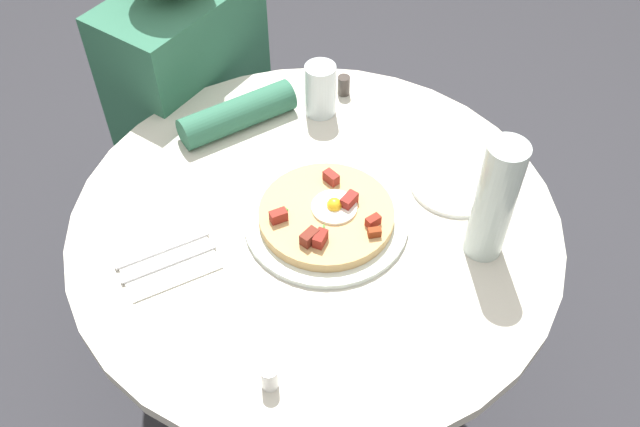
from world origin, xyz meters
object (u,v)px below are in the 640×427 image
at_px(person_seated, 199,137).
at_px(fork, 169,263).
at_px(pizza_plate, 325,222).
at_px(water_bottle, 494,201).
at_px(water_glass, 320,90).
at_px(pepper_shaker, 344,85).
at_px(bread_plate, 455,183).
at_px(breakfast_pizza, 326,216).
at_px(knife, 163,249).
at_px(salt_shaker, 269,377).
at_px(dining_table, 316,272).

distance_m(person_seated, fork, 0.67).
height_order(pizza_plate, water_bottle, water_bottle).
height_order(fork, water_glass, water_glass).
bearing_deg(pepper_shaker, water_glass, -5.45).
bearing_deg(water_bottle, bread_plate, -135.38).
relative_size(breakfast_pizza, bread_plate, 1.40).
bearing_deg(water_glass, breakfast_pizza, 36.22).
xyz_separation_m(person_seated, knife, (0.47, 0.36, 0.25)).
bearing_deg(person_seated, knife, 37.77).
bearing_deg(knife, salt_shaker, -79.45).
xyz_separation_m(dining_table, person_seated, (-0.24, -0.55, -0.07)).
bearing_deg(dining_table, pizza_plate, 80.91).
relative_size(person_seated, bread_plate, 6.13).
bearing_deg(water_bottle, pizza_plate, -66.69).
distance_m(person_seated, pepper_shaker, 0.48).
xyz_separation_m(breakfast_pizza, knife, (0.23, -0.21, -0.02)).
xyz_separation_m(person_seated, water_glass, (-0.03, 0.38, 0.31)).
bearing_deg(water_bottle, knife, -54.57).
distance_m(fork, pepper_shaker, 0.60).
height_order(knife, salt_shaker, salt_shaker).
bearing_deg(water_bottle, pepper_shaker, -116.86).
xyz_separation_m(person_seated, pepper_shaker, (-0.11, 0.38, 0.27)).
relative_size(breakfast_pizza, salt_shaker, 5.30).
distance_m(knife, water_glass, 0.50).
distance_m(dining_table, pepper_shaker, 0.43).
relative_size(person_seated, water_glass, 9.29).
relative_size(pizza_plate, fork, 1.76).
height_order(fork, pepper_shaker, pepper_shaker).
bearing_deg(salt_shaker, breakfast_pizza, -160.38).
bearing_deg(water_bottle, dining_table, -69.23).
distance_m(breakfast_pizza, knife, 0.31).
distance_m(person_seated, bread_plate, 0.77).
xyz_separation_m(bread_plate, water_bottle, (0.12, 0.12, 0.12)).
xyz_separation_m(person_seated, pizza_plate, (0.24, 0.57, 0.25)).
height_order(water_glass, pepper_shaker, water_glass).
height_order(pizza_plate, fork, pizza_plate).
relative_size(salt_shaker, pepper_shaker, 1.06).
distance_m(dining_table, water_glass, 0.40).
bearing_deg(water_glass, pepper_shaker, 174.55).
height_order(bread_plate, water_glass, water_glass).
height_order(breakfast_pizza, water_bottle, water_bottle).
bearing_deg(water_glass, salt_shaker, 27.72).
bearing_deg(breakfast_pizza, knife, -43.05).
bearing_deg(breakfast_pizza, salt_shaker, 19.62).
height_order(person_seated, salt_shaker, person_seated).
relative_size(fork, water_bottle, 0.70).
xyz_separation_m(pizza_plate, water_bottle, (-0.12, 0.27, 0.12)).
relative_size(knife, water_glass, 1.47).
xyz_separation_m(water_glass, salt_shaker, (0.60, 0.31, -0.04)).
bearing_deg(breakfast_pizza, pizza_plate, -87.80).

